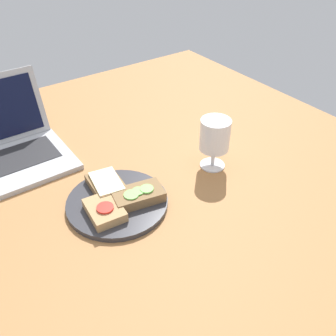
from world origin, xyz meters
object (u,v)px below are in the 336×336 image
object	(u,v)px
sandwich_with_cucumber	(138,195)
laptop	(1,148)
plate	(117,203)
sandwich_with_tomato	(105,210)
wine_glass	(215,136)
sandwich_with_cheese	(107,185)

from	to	relation	value
sandwich_with_cucumber	laptop	distance (cm)	41.58
plate	sandwich_with_tomato	distance (cm)	5.35
plate	wine_glass	bearing A→B (deg)	-2.46
sandwich_with_cucumber	laptop	xyz separation A→B (cm)	(-20.60, 36.09, 1.46)
sandwich_with_tomato	sandwich_with_cucumber	bearing A→B (deg)	-1.29
plate	sandwich_with_cucumber	xyz separation A→B (cm)	(4.27, -2.62, 2.00)
plate	wine_glass	distance (cm)	29.69
sandwich_with_cucumber	sandwich_with_cheese	world-z (taller)	sandwich_with_cucumber
sandwich_with_tomato	sandwich_with_cheese	xyz separation A→B (cm)	(4.51, 7.42, 0.09)
sandwich_with_cheese	sandwich_with_tomato	bearing A→B (deg)	-121.26
sandwich_with_tomato	sandwich_with_cheese	distance (cm)	8.69
plate	laptop	distance (cm)	37.40
plate	laptop	size ratio (longest dim) A/B	0.74
sandwich_with_tomato	wine_glass	distance (cm)	33.50
wine_glass	laptop	xyz separation A→B (cm)	(-44.73, 34.69, -5.10)
sandwich_with_cucumber	wine_glass	world-z (taller)	wine_glass
sandwich_with_tomato	wine_glass	world-z (taller)	wine_glass
sandwich_with_tomato	laptop	size ratio (longest dim) A/B	0.32
wine_glass	laptop	world-z (taller)	laptop
plate	sandwich_with_tomato	size ratio (longest dim) A/B	2.32
sandwich_with_cheese	plate	bearing A→B (deg)	-91.35
plate	sandwich_with_cucumber	bearing A→B (deg)	-31.56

